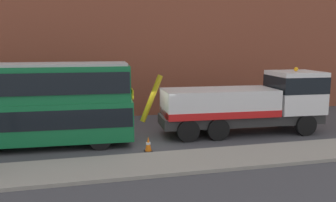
# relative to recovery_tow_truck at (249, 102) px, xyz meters

# --- Properties ---
(ground_plane) EXTENTS (120.00, 120.00, 0.00)m
(ground_plane) POSITION_rel_recovery_tow_truck_xyz_m (-5.80, 0.14, -1.76)
(ground_plane) COLOR #424247
(near_kerb) EXTENTS (60.00, 2.80, 0.15)m
(near_kerb) POSITION_rel_recovery_tow_truck_xyz_m (-5.80, -4.06, -1.68)
(near_kerb) COLOR gray
(near_kerb) RESTS_ON ground_plane
(recovery_tow_truck) EXTENTS (10.20, 3.09, 3.67)m
(recovery_tow_truck) POSITION_rel_recovery_tow_truck_xyz_m (0.00, 0.00, 0.00)
(recovery_tow_truck) COLOR #2D2D2D
(recovery_tow_truck) RESTS_ON ground_plane
(double_decker_bus) EXTENTS (11.14, 3.10, 4.06)m
(double_decker_bus) POSITION_rel_recovery_tow_truck_xyz_m (-12.11, 0.02, 0.47)
(double_decker_bus) COLOR #146B38
(double_decker_bus) RESTS_ON ground_plane
(traffic_cone_near_bus) EXTENTS (0.36, 0.36, 0.72)m
(traffic_cone_near_bus) POSITION_rel_recovery_tow_truck_xyz_m (-6.13, -2.08, -1.42)
(traffic_cone_near_bus) COLOR orange
(traffic_cone_near_bus) RESTS_ON ground_plane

